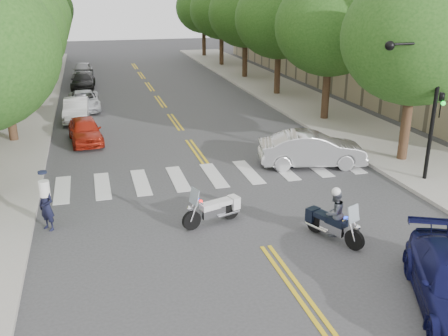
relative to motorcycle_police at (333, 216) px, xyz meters
name	(u,v)px	position (x,y,z in m)	size (l,w,h in m)	color
ground	(266,246)	(-2.18, 0.09, -0.79)	(140.00, 140.00, 0.00)	#38383A
sidewalk_left	(17,108)	(-11.68, 22.09, -0.72)	(5.00, 60.00, 0.15)	#9E9991
sidewalk_right	(285,94)	(7.32, 22.09, -0.72)	(5.00, 60.00, 0.15)	#9E9991
tree_l_2	(17,22)	(-10.98, 22.09, 4.76)	(6.40, 6.40, 8.45)	#382316
tree_l_3	(29,16)	(-10.98, 30.09, 4.76)	(6.40, 6.40, 8.45)	#382316
tree_l_4	(37,12)	(-10.98, 38.09, 4.76)	(6.40, 6.40, 8.45)	#382316
tree_l_5	(43,9)	(-10.98, 46.09, 4.76)	(6.40, 6.40, 8.45)	#382316
tree_r_0	(417,38)	(6.62, 6.09, 4.76)	(6.40, 6.40, 8.45)	#382316
tree_r_1	(330,26)	(6.62, 14.09, 4.76)	(6.40, 6.40, 8.45)	#382316
tree_r_2	(279,18)	(6.62, 22.09, 4.76)	(6.40, 6.40, 8.45)	#382316
tree_r_3	(245,14)	(6.62, 30.09, 4.76)	(6.40, 6.40, 8.45)	#382316
tree_r_4	(221,10)	(6.62, 38.09, 4.76)	(6.40, 6.40, 8.45)	#382316
tree_r_5	(203,8)	(6.62, 46.09, 4.76)	(6.40, 6.40, 8.45)	#382316
traffic_signal_pole	(426,93)	(5.54, 3.59, 2.93)	(2.82, 0.42, 6.00)	black
motorcycle_police	(333,216)	(0.00, 0.00, 0.00)	(1.13, 2.08, 1.78)	black
motorcycle_parked	(216,209)	(-3.22, 2.14, -0.30)	(2.13, 0.98, 1.42)	black
officer_standing	(47,206)	(-8.68, 3.09, 0.03)	(0.60, 0.39, 1.64)	black
convertible	(312,149)	(2.34, 6.63, -0.02)	(1.64, 4.70, 1.55)	#B8B8BA
parked_car_a	(85,130)	(-7.38, 13.09, -0.14)	(1.54, 3.83, 1.30)	#A92312
parked_car_b	(76,110)	(-7.84, 18.09, -0.14)	(1.39, 3.98, 1.31)	beige
parked_car_c	(84,101)	(-7.38, 20.90, -0.19)	(2.00, 4.35, 1.21)	#B3B6BC
parked_car_d	(83,81)	(-7.38, 28.59, -0.16)	(1.76, 4.34, 1.26)	black
parked_car_e	(83,70)	(-7.38, 34.09, -0.10)	(1.63, 4.04, 1.38)	#AAAAB0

